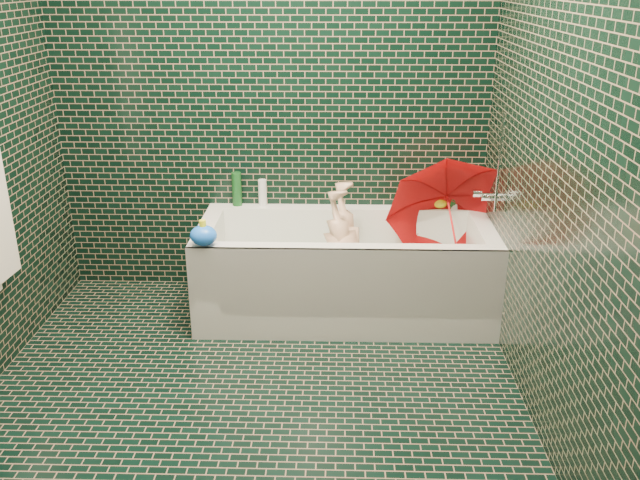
{
  "coord_description": "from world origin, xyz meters",
  "views": [
    {
      "loc": [
        0.41,
        -2.63,
        1.9
      ],
      "look_at": [
        0.31,
        0.82,
        0.53
      ],
      "focal_mm": 38.0,
      "sensor_mm": 36.0,
      "label": 1
    }
  ],
  "objects_px": {
    "bathtub": "(345,280)",
    "umbrella": "(452,224)",
    "child": "(350,266)",
    "rubber_duck": "(441,201)",
    "bath_toy": "(203,235)"
  },
  "relations": [
    {
      "from": "bathtub",
      "to": "child",
      "type": "xyz_separation_m",
      "value": [
        0.03,
        -0.03,
        0.1
      ]
    },
    {
      "from": "bathtub",
      "to": "bath_toy",
      "type": "xyz_separation_m",
      "value": [
        -0.75,
        -0.33,
        0.4
      ]
    },
    {
      "from": "bathtub",
      "to": "bath_toy",
      "type": "distance_m",
      "value": 0.91
    },
    {
      "from": "bathtub",
      "to": "rubber_duck",
      "type": "distance_m",
      "value": 0.78
    },
    {
      "from": "bathtub",
      "to": "umbrella",
      "type": "distance_m",
      "value": 0.7
    },
    {
      "from": "rubber_duck",
      "to": "bath_toy",
      "type": "xyz_separation_m",
      "value": [
        -1.34,
        -0.66,
        0.02
      ]
    },
    {
      "from": "child",
      "to": "umbrella",
      "type": "xyz_separation_m",
      "value": [
        0.59,
        0.07,
        0.24
      ]
    },
    {
      "from": "child",
      "to": "rubber_duck",
      "type": "relative_size",
      "value": 7.59
    },
    {
      "from": "bathtub",
      "to": "rubber_duck",
      "type": "xyz_separation_m",
      "value": [
        0.59,
        0.33,
        0.38
      ]
    },
    {
      "from": "rubber_duck",
      "to": "bath_toy",
      "type": "distance_m",
      "value": 1.49
    },
    {
      "from": "umbrella",
      "to": "bath_toy",
      "type": "relative_size",
      "value": 4.3
    },
    {
      "from": "child",
      "to": "rubber_duck",
      "type": "distance_m",
      "value": 0.73
    },
    {
      "from": "child",
      "to": "rubber_duck",
      "type": "height_order",
      "value": "rubber_duck"
    },
    {
      "from": "child",
      "to": "umbrella",
      "type": "height_order",
      "value": "umbrella"
    },
    {
      "from": "umbrella",
      "to": "bath_toy",
      "type": "xyz_separation_m",
      "value": [
        -1.37,
        -0.36,
        0.06
      ]
    }
  ]
}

